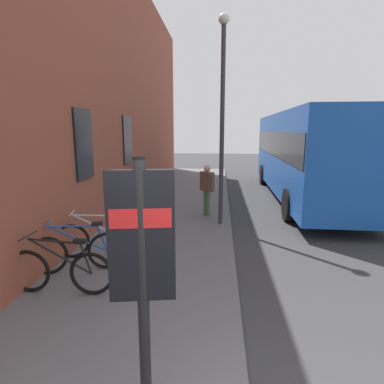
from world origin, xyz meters
TOP-DOWN VIEW (x-y plane):
  - ground at (6.00, -1.00)m, footprint 60.00×60.00m
  - sidewalk_pavement at (8.00, 1.75)m, footprint 24.00×3.50m
  - station_facade at (8.99, 3.80)m, footprint 22.00×0.65m
  - bicycle_far_end at (2.91, 2.86)m, footprint 0.48×1.77m
  - bicycle_end_of_row at (3.72, 2.93)m, footprint 0.71×1.69m
  - bicycle_leaning_wall at (4.46, 2.83)m, footprint 0.60×1.73m
  - transit_info_sign at (0.80, 0.97)m, footprint 0.17×0.56m
  - city_bus at (11.26, -3.00)m, footprint 10.54×2.77m
  - pedestrian_crossing_street at (7.93, 0.72)m, footprint 0.49×0.46m
  - street_lamp at (7.08, 0.30)m, footprint 0.28×0.28m

SIDE VIEW (x-z plane):
  - ground at x=6.00m, z-range 0.00..0.00m
  - sidewalk_pavement at x=8.00m, z-range 0.00..0.12m
  - bicycle_far_end at x=2.91m, z-range 0.02..1.00m
  - bicycle_end_of_row at x=3.72m, z-range 0.02..1.00m
  - bicycle_leaning_wall at x=4.46m, z-range 0.02..1.00m
  - pedestrian_crossing_street at x=7.93m, z-range 0.29..1.87m
  - transit_info_sign at x=0.80m, z-range 0.52..2.92m
  - city_bus at x=11.26m, z-range 0.24..3.59m
  - street_lamp at x=7.08m, z-range 0.61..6.11m
  - station_facade at x=8.99m, z-range 0.00..8.43m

